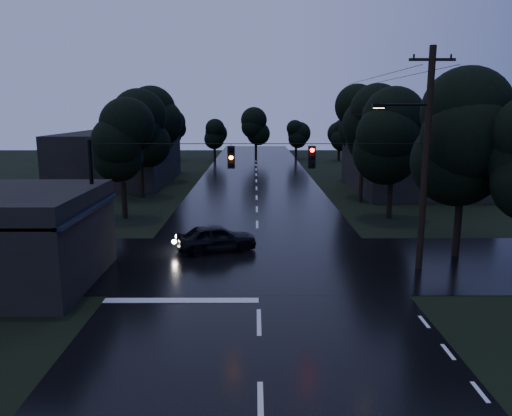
{
  "coord_description": "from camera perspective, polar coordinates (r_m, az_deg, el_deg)",
  "views": [
    {
      "loc": [
        -0.14,
        -11.25,
        7.29
      ],
      "look_at": [
        -0.09,
        13.86,
        2.32
      ],
      "focal_mm": 35.0,
      "sensor_mm": 36.0,
      "label": 1
    }
  ],
  "objects": [
    {
      "name": "building_far_right",
      "position": [
        47.68,
        17.19,
        4.57
      ],
      "size": [
        10.0,
        14.0,
        4.4
      ],
      "primitive_type": "cube",
      "color": "black",
      "rests_on": "ground"
    },
    {
      "name": "tree_right_a",
      "position": [
        34.52,
        15.38,
        8.02
      ],
      "size": [
        4.2,
        4.2,
        8.85
      ],
      "color": "black",
      "rests_on": "ground"
    },
    {
      "name": "span_signals",
      "position": [
        22.35,
        1.67,
        5.93
      ],
      "size": [
        15.0,
        0.37,
        1.12
      ],
      "color": "black",
      "rests_on": "ground"
    },
    {
      "name": "main_road",
      "position": [
        41.89,
        0.07,
        1.17
      ],
      "size": [
        12.0,
        120.0,
        0.02
      ],
      "primitive_type": "cube",
      "color": "black",
      "rests_on": "ground"
    },
    {
      "name": "building_far_left",
      "position": [
        53.31,
        -15.27,
        5.65
      ],
      "size": [
        10.0,
        16.0,
        5.0
      ],
      "primitive_type": "cube",
      "color": "black",
      "rests_on": "ground"
    },
    {
      "name": "ground",
      "position": [
        13.41,
        0.52,
        -21.75
      ],
      "size": [
        160.0,
        160.0,
        0.0
      ],
      "primitive_type": "plane",
      "color": "black",
      "rests_on": "ground"
    },
    {
      "name": "tree_right_c",
      "position": [
        52.29,
        11.46,
        9.97
      ],
      "size": [
        4.76,
        4.76,
        10.03
      ],
      "color": "black",
      "rests_on": "ground"
    },
    {
      "name": "anchor_pole_left",
      "position": [
        23.83,
        -18.12,
        0.26
      ],
      "size": [
        0.18,
        0.18,
        6.0
      ],
      "primitive_type": "cylinder",
      "color": "black",
      "rests_on": "ground"
    },
    {
      "name": "cross_street",
      "position": [
        24.37,
        0.21,
        -6.21
      ],
      "size": [
        60.0,
        9.0,
        0.02
      ],
      "primitive_type": "cube",
      "color": "black",
      "rests_on": "ground"
    },
    {
      "name": "utility_pole_far",
      "position": [
        40.29,
        12.04,
        6.1
      ],
      "size": [
        2.0,
        0.3,
        7.5
      ],
      "color": "black",
      "rests_on": "ground"
    },
    {
      "name": "tree_corner_near",
      "position": [
        26.32,
        22.74,
        7.51
      ],
      "size": [
        4.48,
        4.48,
        9.44
      ],
      "color": "black",
      "rests_on": "ground"
    },
    {
      "name": "car",
      "position": [
        26.15,
        -4.56,
        -3.41
      ],
      "size": [
        4.49,
        2.88,
        1.42
      ],
      "primitive_type": "imported",
      "rotation": [
        0.0,
        0.0,
        1.88
      ],
      "color": "black",
      "rests_on": "ground"
    },
    {
      "name": "tree_right_b",
      "position": [
        42.4,
        13.33,
        9.15
      ],
      "size": [
        4.48,
        4.48,
        9.44
      ],
      "color": "black",
      "rests_on": "ground"
    },
    {
      "name": "tree_left_b",
      "position": [
        42.36,
        -13.18,
        8.64
      ],
      "size": [
        4.2,
        4.2,
        8.85
      ],
      "color": "black",
      "rests_on": "ground"
    },
    {
      "name": "tree_left_a",
      "position": [
        34.47,
        -15.14,
        7.41
      ],
      "size": [
        3.92,
        3.92,
        8.26
      ],
      "color": "black",
      "rests_on": "ground"
    },
    {
      "name": "utility_pole_main",
      "position": [
        23.58,
        18.64,
        5.67
      ],
      "size": [
        3.5,
        0.3,
        10.0
      ],
      "color": "black",
      "rests_on": "ground"
    },
    {
      "name": "tree_left_c",
      "position": [
        52.25,
        -11.38,
        9.56
      ],
      "size": [
        4.48,
        4.48,
        9.44
      ],
      "color": "black",
      "rests_on": "ground"
    }
  ]
}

